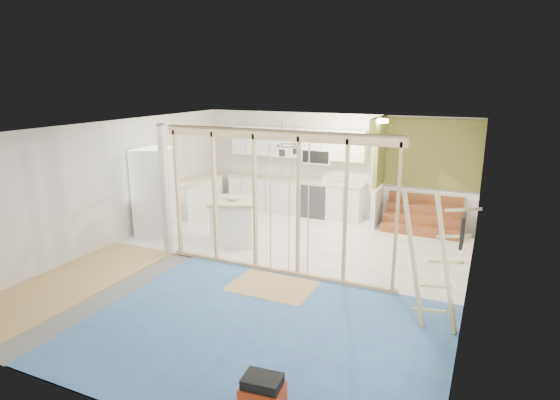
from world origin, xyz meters
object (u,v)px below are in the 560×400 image
at_px(island, 234,221).
at_px(toolbox, 262,395).
at_px(ladder, 434,262).
at_px(fridge, 156,191).

height_order(island, toolbox, island).
bearing_deg(ladder, toolbox, -104.01).
bearing_deg(ladder, island, 169.52).
distance_m(fridge, ladder, 6.46).
xyz_separation_m(fridge, island, (1.91, 0.16, -0.50)).
relative_size(fridge, island, 1.54).
height_order(fridge, ladder, ladder).
distance_m(island, toolbox, 5.38).
height_order(fridge, island, fridge).
relative_size(island, ladder, 0.64).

